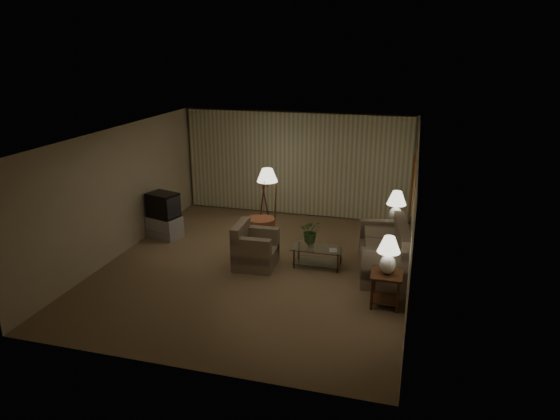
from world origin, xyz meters
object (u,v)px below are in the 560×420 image
at_px(table_lamp_far, 396,204).
at_px(floor_lamp, 267,198).
at_px(table_lamp_near, 389,252).
at_px(vase, 311,244).
at_px(ottoman, 261,227).
at_px(side_table_far, 394,232).
at_px(armchair, 256,250).
at_px(side_table_near, 386,283).
at_px(tv_cabinet, 165,227).
at_px(sofa, 383,253).
at_px(crt_tv, 163,205).
at_px(coffee_table, 318,254).

xyz_separation_m(table_lamp_far, floor_lamp, (-3.02, 0.42, -0.23)).
relative_size(table_lamp_near, vase, 4.97).
bearing_deg(ottoman, side_table_far, 0.01).
bearing_deg(armchair, ottoman, 11.35).
distance_m(side_table_far, floor_lamp, 3.08).
distance_m(side_table_near, tv_cabinet, 5.54).
bearing_deg(table_lamp_near, floor_lamp, 134.99).
xyz_separation_m(sofa, crt_tv, (-5.05, 0.56, 0.39)).
bearing_deg(armchair, side_table_near, -111.84).
bearing_deg(armchair, floor_lamp, 7.84).
height_order(coffee_table, vase, vase).
bearing_deg(table_lamp_near, crt_tv, 159.80).
bearing_deg(coffee_table, ottoman, 140.14).
bearing_deg(sofa, side_table_near, -0.84).
bearing_deg(side_table_far, side_table_near, -90.00).
height_order(table_lamp_far, floor_lamp, floor_lamp).
height_order(coffee_table, crt_tv, crt_tv).
bearing_deg(table_lamp_near, table_lamp_far, 90.00).
relative_size(tv_cabinet, floor_lamp, 0.57).
height_order(table_lamp_near, vase, table_lamp_near).
xyz_separation_m(armchair, table_lamp_far, (2.65, 1.65, 0.67)).
bearing_deg(table_lamp_far, floor_lamp, 172.04).
distance_m(armchair, table_lamp_near, 2.89).
distance_m(side_table_far, crt_tv, 5.26).
height_order(table_lamp_near, floor_lamp, floor_lamp).
bearing_deg(ottoman, coffee_table, -39.86).
bearing_deg(crt_tv, table_lamp_near, -3.91).
bearing_deg(side_table_far, coffee_table, -136.77).
distance_m(armchair, table_lamp_far, 3.20).
distance_m(side_table_near, side_table_far, 2.60).
height_order(side_table_far, tv_cabinet, side_table_far).
relative_size(coffee_table, ottoman, 1.60).
distance_m(sofa, table_lamp_far, 1.41).
distance_m(table_lamp_far, coffee_table, 2.11).
relative_size(table_lamp_near, table_lamp_far, 0.93).
bearing_deg(coffee_table, side_table_far, 43.23).
xyz_separation_m(table_lamp_far, crt_tv, (-5.20, -0.69, -0.24)).
relative_size(ottoman, vase, 4.71).
bearing_deg(floor_lamp, side_table_near, -45.01).
distance_m(crt_tv, vase, 3.69).
height_order(crt_tv, floor_lamp, floor_lamp).
bearing_deg(tv_cabinet, crt_tv, 0.00).
relative_size(armchair, side_table_far, 1.51).
bearing_deg(crt_tv, side_table_far, 23.82).
height_order(sofa, tv_cabinet, sofa).
xyz_separation_m(sofa, table_lamp_far, (0.15, 1.25, 0.63)).
distance_m(sofa, side_table_far, 1.26).
height_order(sofa, armchair, sofa).
bearing_deg(side_table_far, table_lamp_far, 180.00).
relative_size(side_table_near, crt_tv, 0.78).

